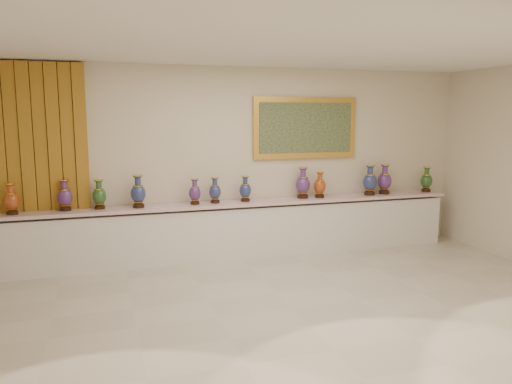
# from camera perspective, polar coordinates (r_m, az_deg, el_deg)

# --- Properties ---
(ground) EXTENTS (8.00, 8.00, 0.00)m
(ground) POSITION_cam_1_polar(r_m,az_deg,el_deg) (6.02, 4.13, -13.15)
(ground) COLOR beige
(ground) RESTS_ON ground
(room) EXTENTS (8.00, 8.00, 8.00)m
(room) POSITION_cam_1_polar(r_m,az_deg,el_deg) (7.66, -19.55, 3.33)
(room) COLOR beige
(room) RESTS_ON ground
(counter) EXTENTS (7.28, 0.48, 0.90)m
(counter) POSITION_cam_1_polar(r_m,az_deg,el_deg) (7.95, -1.89, -4.39)
(counter) COLOR white
(counter) RESTS_ON ground
(vase_0) EXTENTS (0.21, 0.21, 0.43)m
(vase_0) POSITION_cam_1_polar(r_m,az_deg,el_deg) (7.58, -26.18, -0.88)
(vase_0) COLOR black
(vase_0) RESTS_ON counter
(vase_1) EXTENTS (0.27, 0.27, 0.45)m
(vase_1) POSITION_cam_1_polar(r_m,az_deg,el_deg) (7.58, -21.01, -0.51)
(vase_1) COLOR black
(vase_1) RESTS_ON counter
(vase_2) EXTENTS (0.26, 0.26, 0.43)m
(vase_2) POSITION_cam_1_polar(r_m,az_deg,el_deg) (7.56, -17.47, -0.42)
(vase_2) COLOR black
(vase_2) RESTS_ON counter
(vase_3) EXTENTS (0.28, 0.28, 0.48)m
(vase_3) POSITION_cam_1_polar(r_m,az_deg,el_deg) (7.51, -13.31, -0.12)
(vase_3) COLOR black
(vase_3) RESTS_ON counter
(vase_4) EXTENTS (0.21, 0.21, 0.39)m
(vase_4) POSITION_cam_1_polar(r_m,az_deg,el_deg) (7.64, -7.01, -0.10)
(vase_4) COLOR black
(vase_4) RESTS_ON counter
(vase_5) EXTENTS (0.19, 0.19, 0.40)m
(vase_5) POSITION_cam_1_polar(r_m,az_deg,el_deg) (7.72, -4.71, 0.06)
(vase_5) COLOR black
(vase_5) RESTS_ON counter
(vase_6) EXTENTS (0.21, 0.21, 0.40)m
(vase_6) POSITION_cam_1_polar(r_m,az_deg,el_deg) (7.84, -1.23, 0.23)
(vase_6) COLOR black
(vase_6) RESTS_ON counter
(vase_7) EXTENTS (0.27, 0.27, 0.51)m
(vase_7) POSITION_cam_1_polar(r_m,az_deg,el_deg) (8.18, 5.37, 0.88)
(vase_7) COLOR black
(vase_7) RESTS_ON counter
(vase_8) EXTENTS (0.22, 0.22, 0.43)m
(vase_8) POSITION_cam_1_polar(r_m,az_deg,el_deg) (8.26, 7.30, 0.68)
(vase_8) COLOR black
(vase_8) RESTS_ON counter
(vase_9) EXTENTS (0.28, 0.28, 0.51)m
(vase_9) POSITION_cam_1_polar(r_m,az_deg,el_deg) (8.68, 12.88, 1.17)
(vase_9) COLOR black
(vase_9) RESTS_ON counter
(vase_10) EXTENTS (0.27, 0.27, 0.51)m
(vase_10) POSITION_cam_1_polar(r_m,az_deg,el_deg) (8.87, 14.48, 1.26)
(vase_10) COLOR black
(vase_10) RESTS_ON counter
(vase_11) EXTENTS (0.25, 0.25, 0.44)m
(vase_11) POSITION_cam_1_polar(r_m,az_deg,el_deg) (9.34, 18.90, 1.24)
(vase_11) COLOR black
(vase_11) RESTS_ON counter
(label_card) EXTENTS (0.10, 0.06, 0.00)m
(label_card) POSITION_cam_1_polar(r_m,az_deg,el_deg) (7.48, -11.22, -1.74)
(label_card) COLOR white
(label_card) RESTS_ON counter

